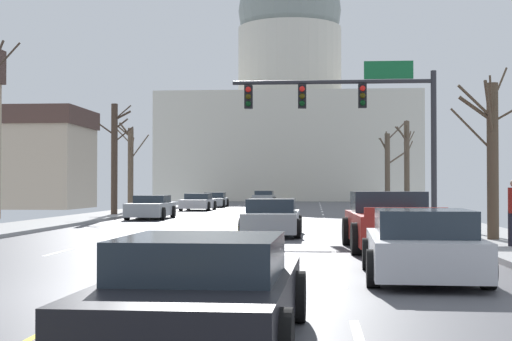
# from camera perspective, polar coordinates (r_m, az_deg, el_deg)

# --- Properties ---
(ground) EXTENTS (20.00, 180.00, 0.20)m
(ground) POSITION_cam_1_polar(r_m,az_deg,el_deg) (12.31, -9.90, -8.95)
(ground) COLOR #4C4C51
(signal_gantry) EXTENTS (7.91, 0.41, 6.41)m
(signal_gantry) POSITION_cam_1_polar(r_m,az_deg,el_deg) (29.86, 7.71, 4.72)
(signal_gantry) COLOR #28282D
(signal_gantry) RESTS_ON ground
(capitol_building) EXTENTS (29.69, 18.50, 31.63)m
(capitol_building) POSITION_cam_1_polar(r_m,az_deg,el_deg) (92.31, 2.54, 4.50)
(capitol_building) COLOR beige
(capitol_building) RESTS_ON ground
(sedan_near_00) EXTENTS (2.01, 4.70, 1.26)m
(sedan_near_00) POSITION_cam_1_polar(r_m,az_deg,el_deg) (25.91, 1.20, -3.59)
(sedan_near_00) COLOR #9EA3A8
(sedan_near_00) RESTS_ON ground
(pickup_truck_near_01) EXTENTS (2.48, 5.28, 1.54)m
(pickup_truck_near_01) POSITION_cam_1_polar(r_m,az_deg,el_deg) (20.51, 10.09, -3.91)
(pickup_truck_near_01) COLOR maroon
(pickup_truck_near_01) RESTS_ON ground
(sedan_near_02) EXTENTS (2.20, 4.44, 1.27)m
(sedan_near_02) POSITION_cam_1_polar(r_m,az_deg,el_deg) (14.15, 12.35, -5.59)
(sedan_near_02) COLOR silver
(sedan_near_02) RESTS_ON ground
(sedan_near_03) EXTENTS (2.15, 4.65, 1.16)m
(sedan_near_03) POSITION_cam_1_polar(r_m,az_deg,el_deg) (8.18, -4.01, -9.23)
(sedan_near_03) COLOR black
(sedan_near_03) RESTS_ON ground
(sedan_oncoming_00) EXTENTS (2.04, 4.66, 1.21)m
(sedan_oncoming_00) POSITION_cam_1_polar(r_m,az_deg,el_deg) (39.42, -7.88, -2.78)
(sedan_oncoming_00) COLOR #9EA3A8
(sedan_oncoming_00) RESTS_ON ground
(sedan_oncoming_01) EXTENTS (2.18, 4.35, 1.17)m
(sedan_oncoming_01) POSITION_cam_1_polar(r_m,az_deg,el_deg) (52.83, -4.37, -2.39)
(sedan_oncoming_01) COLOR silver
(sedan_oncoming_01) RESTS_ON ground
(sedan_oncoming_02) EXTENTS (1.98, 4.54, 1.18)m
(sedan_oncoming_02) POSITION_cam_1_polar(r_m,az_deg,el_deg) (60.84, -3.12, -2.24)
(sedan_oncoming_02) COLOR #9EA3A8
(sedan_oncoming_02) RESTS_ON ground
(sedan_oncoming_03) EXTENTS (2.12, 4.43, 1.23)m
(sedan_oncoming_03) POSITION_cam_1_polar(r_m,az_deg,el_deg) (71.29, 0.60, -2.05)
(sedan_oncoming_03) COLOR #9EA3A8
(sedan_oncoming_03) RESTS_ON ground
(flank_building_01) EXTENTS (9.25, 7.68, 7.52)m
(flank_building_01) POSITION_cam_1_polar(r_m,az_deg,el_deg) (60.18, -16.89, 0.90)
(flank_building_01) COLOR #B2A38E
(flank_building_01) RESTS_ON ground
(bare_tree_00) EXTENTS (2.00, 1.87, 6.28)m
(bare_tree_00) POSITION_cam_1_polar(r_m,az_deg,el_deg) (55.49, 9.86, 0.18)
(bare_tree_00) COLOR brown
(bare_tree_00) RESTS_ON ground
(bare_tree_01) EXTENTS (2.22, 1.07, 5.49)m
(bare_tree_01) POSITION_cam_1_polar(r_m,az_deg,el_deg) (47.40, -9.41, 0.27)
(bare_tree_01) COLOR brown
(bare_tree_01) RESTS_ON ground
(bare_tree_02) EXTENTS (1.24, 1.86, 5.25)m
(bare_tree_02) POSITION_cam_1_polar(r_m,az_deg,el_deg) (44.00, 11.24, 0.49)
(bare_tree_02) COLOR brown
(bare_tree_02) RESTS_ON ground
(bare_tree_04) EXTENTS (2.21, 1.93, 5.11)m
(bare_tree_04) POSITION_cam_1_polar(r_m,az_deg,el_deg) (23.11, 17.28, 1.12)
(bare_tree_04) COLOR #4C3D2D
(bare_tree_04) RESTS_ON ground
(bare_tree_05) EXTENTS (1.90, 1.35, 6.06)m
(bare_tree_05) POSITION_cam_1_polar(r_m,az_deg,el_deg) (42.22, -10.57, 1.01)
(bare_tree_05) COLOR #423328
(bare_tree_05) RESTS_ON ground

